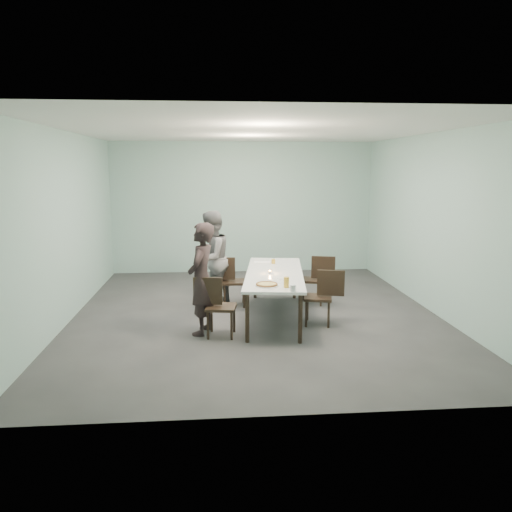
{
  "coord_description": "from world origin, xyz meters",
  "views": [
    {
      "loc": [
        -0.68,
        -8.05,
        2.43
      ],
      "look_at": [
        0.0,
        -0.07,
        1.0
      ],
      "focal_mm": 35.0,
      "sensor_mm": 36.0,
      "label": 1
    }
  ],
  "objects": [
    {
      "name": "menu",
      "position": [
        0.17,
        0.66,
        0.75
      ],
      "size": [
        0.33,
        0.26,
        0.01
      ],
      "primitive_type": "cube",
      "rotation": [
        0.0,
        0.0,
        -0.13
      ],
      "color": "silver",
      "rests_on": "table"
    },
    {
      "name": "water_tumbler",
      "position": [
        0.39,
        -1.46,
        0.8
      ],
      "size": [
        0.08,
        0.08,
        0.09
      ],
      "primitive_type": "cylinder",
      "color": "silver",
      "rests_on": "table"
    },
    {
      "name": "diner_near",
      "position": [
        -0.87,
        -0.91,
        0.82
      ],
      "size": [
        0.55,
        0.69,
        1.65
      ],
      "primitive_type": "imported",
      "rotation": [
        0.0,
        0.0,
        -1.86
      ],
      "color": "black",
      "rests_on": "ground"
    },
    {
      "name": "chair_near_right",
      "position": [
        1.0,
        -0.66,
        0.5
      ],
      "size": [
        0.65,
        0.51,
        0.87
      ],
      "rotation": [
        0.0,
        0.0,
        2.9
      ],
      "color": "black",
      "rests_on": "ground"
    },
    {
      "name": "side_plate",
      "position": [
        0.36,
        -0.66,
        0.76
      ],
      "size": [
        0.18,
        0.18,
        0.01
      ],
      "primitive_type": "cylinder",
      "color": "white",
      "rests_on": "table"
    },
    {
      "name": "ground",
      "position": [
        0.0,
        0.0,
        0.0
      ],
      "size": [
        7.0,
        7.0,
        0.0
      ],
      "primitive_type": "plane",
      "color": "#333335",
      "rests_on": "ground"
    },
    {
      "name": "diner_far",
      "position": [
        -0.74,
        0.59,
        0.84
      ],
      "size": [
        0.97,
        1.03,
        1.69
      ],
      "primitive_type": "imported",
      "rotation": [
        0.0,
        0.0,
        -2.11
      ],
      "color": "slate",
      "rests_on": "ground"
    },
    {
      "name": "chair_near_left",
      "position": [
        -0.67,
        -1.04,
        0.5
      ],
      "size": [
        0.64,
        0.48,
        0.87
      ],
      "rotation": [
        0.0,
        0.0,
        -0.15
      ],
      "color": "black",
      "rests_on": "ground"
    },
    {
      "name": "beer_glass",
      "position": [
        0.33,
        -1.23,
        0.82
      ],
      "size": [
        0.08,
        0.08,
        0.15
      ],
      "primitive_type": "cylinder",
      "color": "gold",
      "rests_on": "table"
    },
    {
      "name": "chair_far_left",
      "position": [
        -0.42,
        0.55,
        0.5
      ],
      "size": [
        0.61,
        0.43,
        0.87
      ],
      "rotation": [
        0.0,
        0.0,
        -0.02
      ],
      "color": "black",
      "rests_on": "ground"
    },
    {
      "name": "tealight",
      "position": [
        0.21,
        -0.29,
        0.77
      ],
      "size": [
        0.06,
        0.06,
        0.05
      ],
      "color": "silver",
      "rests_on": "table"
    },
    {
      "name": "chair_far_right",
      "position": [
        1.15,
        0.55,
        0.5
      ],
      "size": [
        0.65,
        0.52,
        0.87
      ],
      "rotation": [
        0.0,
        0.0,
        2.87
      ],
      "color": "black",
      "rests_on": "ground"
    },
    {
      "name": "table",
      "position": [
        0.29,
        -0.2,
        0.69
      ],
      "size": [
        1.23,
        2.69,
        0.75
      ],
      "rotation": [
        0.0,
        0.0,
        -0.13
      ],
      "color": "white",
      "rests_on": "ground"
    },
    {
      "name": "pizza",
      "position": [
        0.07,
        -1.11,
        0.77
      ],
      "size": [
        0.34,
        0.34,
        0.04
      ],
      "color": "white",
      "rests_on": "table"
    },
    {
      "name": "amber_tumbler",
      "position": [
        0.36,
        0.54,
        0.79
      ],
      "size": [
        0.07,
        0.07,
        0.08
      ],
      "primitive_type": "cylinder",
      "color": "gold",
      "rests_on": "table"
    },
    {
      "name": "room_shell",
      "position": [
        0.0,
        0.0,
        2.03
      ],
      "size": [
        6.02,
        7.02,
        3.01
      ],
      "color": "#96BCB6",
      "rests_on": "ground"
    }
  ]
}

